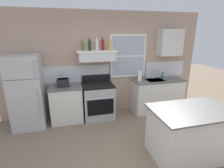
# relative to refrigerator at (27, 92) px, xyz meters

# --- Properties ---
(ground_plane) EXTENTS (16.00, 16.00, 0.00)m
(ground_plane) POSITION_rel_refrigerator_xyz_m (1.90, -1.84, -0.85)
(ground_plane) COLOR #7A6651
(back_wall) EXTENTS (5.40, 0.11, 2.70)m
(back_wall) POSITION_rel_refrigerator_xyz_m (1.93, 0.39, 0.50)
(back_wall) COLOR tan
(back_wall) RESTS_ON ground_plane
(refrigerator) EXTENTS (0.70, 0.72, 1.70)m
(refrigerator) POSITION_rel_refrigerator_xyz_m (0.00, 0.00, 0.00)
(refrigerator) COLOR #B7BABC
(refrigerator) RESTS_ON ground_plane
(counter_left_of_stove) EXTENTS (0.79, 0.63, 0.91)m
(counter_left_of_stove) POSITION_rel_refrigerator_xyz_m (0.85, 0.06, -0.40)
(counter_left_of_stove) COLOR silver
(counter_left_of_stove) RESTS_ON ground_plane
(toaster) EXTENTS (0.30, 0.20, 0.19)m
(toaster) POSITION_rel_refrigerator_xyz_m (0.81, 0.06, 0.16)
(toaster) COLOR black
(toaster) RESTS_ON counter_left_of_stove
(stove_range) EXTENTS (0.76, 0.69, 1.09)m
(stove_range) POSITION_rel_refrigerator_xyz_m (1.65, 0.02, -0.39)
(stove_range) COLOR #9EA0A5
(stove_range) RESTS_ON ground_plane
(range_hood_shelf) EXTENTS (0.96, 0.52, 0.24)m
(range_hood_shelf) POSITION_rel_refrigerator_xyz_m (1.65, 0.12, 0.77)
(range_hood_shelf) COLOR silver
(bottle_olive_oil_square) EXTENTS (0.06, 0.06, 0.26)m
(bottle_olive_oil_square) POSITION_rel_refrigerator_xyz_m (1.32, 0.18, 1.00)
(bottle_olive_oil_square) COLOR #4C601E
(bottle_olive_oil_square) RESTS_ON range_hood_shelf
(bottle_dark_green_wine) EXTENTS (0.07, 0.07, 0.29)m
(bottle_dark_green_wine) POSITION_rel_refrigerator_xyz_m (1.49, 0.10, 1.02)
(bottle_dark_green_wine) COLOR #143819
(bottle_dark_green_wine) RESTS_ON range_hood_shelf
(bottle_clear_tall) EXTENTS (0.06, 0.06, 0.33)m
(bottle_clear_tall) POSITION_rel_refrigerator_xyz_m (1.66, 0.07, 1.03)
(bottle_clear_tall) COLOR silver
(bottle_clear_tall) RESTS_ON range_hood_shelf
(bottle_red_label_wine) EXTENTS (0.07, 0.07, 0.31)m
(bottle_red_label_wine) POSITION_rel_refrigerator_xyz_m (1.81, 0.13, 1.02)
(bottle_red_label_wine) COLOR maroon
(bottle_red_label_wine) RESTS_ON range_hood_shelf
(bottle_champagne_gold_foil) EXTENTS (0.08, 0.08, 0.31)m
(bottle_champagne_gold_foil) POSITION_rel_refrigerator_xyz_m (1.97, 0.08, 1.02)
(bottle_champagne_gold_foil) COLOR #B29333
(bottle_champagne_gold_foil) RESTS_ON range_hood_shelf
(counter_right_with_sink) EXTENTS (1.43, 0.63, 0.91)m
(counter_right_with_sink) POSITION_rel_refrigerator_xyz_m (3.35, 0.06, -0.39)
(counter_right_with_sink) COLOR silver
(counter_right_with_sink) RESTS_ON ground_plane
(sink_faucet) EXTENTS (0.03, 0.17, 0.28)m
(sink_faucet) POSITION_rel_refrigerator_xyz_m (3.25, 0.16, 0.23)
(sink_faucet) COLOR silver
(sink_faucet) RESTS_ON counter_right_with_sink
(paper_towel_roll) EXTENTS (0.11, 0.11, 0.27)m
(paper_towel_roll) POSITION_rel_refrigerator_xyz_m (2.79, 0.06, 0.19)
(paper_towel_roll) COLOR white
(paper_towel_roll) RESTS_ON counter_right_with_sink
(dish_soap_bottle) EXTENTS (0.06, 0.06, 0.18)m
(dish_soap_bottle) POSITION_rel_refrigerator_xyz_m (3.53, 0.16, 0.15)
(dish_soap_bottle) COLOR #268C3F
(dish_soap_bottle) RESTS_ON counter_right_with_sink
(kitchen_island) EXTENTS (1.40, 0.90, 0.91)m
(kitchen_island) POSITION_rel_refrigerator_xyz_m (2.98, -1.81, -0.39)
(kitchen_island) COLOR silver
(kitchen_island) RESTS_ON ground_plane
(upper_cabinet_right) EXTENTS (0.64, 0.32, 0.70)m
(upper_cabinet_right) POSITION_rel_refrigerator_xyz_m (3.70, 0.20, 1.05)
(upper_cabinet_right) COLOR silver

